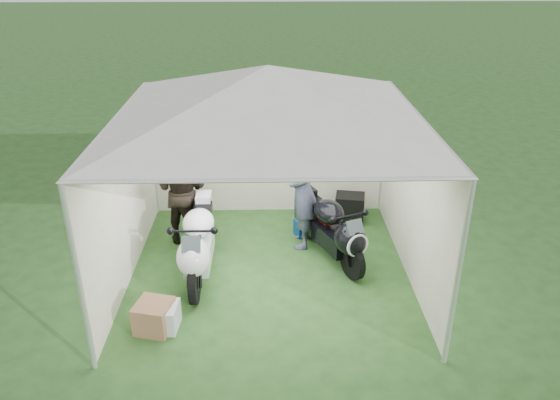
{
  "coord_description": "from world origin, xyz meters",
  "views": [
    {
      "loc": [
        -0.0,
        -6.84,
        4.38
      ],
      "look_at": [
        0.16,
        0.35,
        0.97
      ],
      "focal_mm": 35.0,
      "sensor_mm": 36.0,
      "label": 1
    }
  ],
  "objects_px": {
    "motorcycle_black": "(333,229)",
    "person_dark_jacket": "(182,189)",
    "canopy_tent": "(268,98)",
    "crate_0": "(158,316)",
    "equipment_box": "(350,208)",
    "person_blue_jacket": "(304,191)",
    "crate_1": "(154,316)",
    "motorcycle_white": "(198,243)",
    "paddock_stand": "(306,227)"
  },
  "relations": [
    {
      "from": "equipment_box",
      "to": "crate_1",
      "type": "bearing_deg",
      "value": -134.61
    },
    {
      "from": "equipment_box",
      "to": "crate_1",
      "type": "height_order",
      "value": "equipment_box"
    },
    {
      "from": "person_blue_jacket",
      "to": "crate_1",
      "type": "distance_m",
      "value": 2.96
    },
    {
      "from": "motorcycle_white",
      "to": "paddock_stand",
      "type": "bearing_deg",
      "value": 37.18
    },
    {
      "from": "paddock_stand",
      "to": "crate_0",
      "type": "relative_size",
      "value": 0.76
    },
    {
      "from": "crate_0",
      "to": "equipment_box",
      "type": "bearing_deg",
      "value": 45.56
    },
    {
      "from": "paddock_stand",
      "to": "person_blue_jacket",
      "type": "relative_size",
      "value": 0.2
    },
    {
      "from": "crate_1",
      "to": "motorcycle_black",
      "type": "bearing_deg",
      "value": 33.9
    },
    {
      "from": "motorcycle_black",
      "to": "person_dark_jacket",
      "type": "relative_size",
      "value": 0.99
    },
    {
      "from": "motorcycle_white",
      "to": "motorcycle_black",
      "type": "xyz_separation_m",
      "value": [
        1.95,
        0.43,
        -0.04
      ]
    },
    {
      "from": "crate_0",
      "to": "crate_1",
      "type": "height_order",
      "value": "crate_1"
    },
    {
      "from": "motorcycle_white",
      "to": "motorcycle_black",
      "type": "bearing_deg",
      "value": 12.47
    },
    {
      "from": "motorcycle_black",
      "to": "crate_0",
      "type": "relative_size",
      "value": 3.64
    },
    {
      "from": "motorcycle_black",
      "to": "person_dark_jacket",
      "type": "distance_m",
      "value": 2.43
    },
    {
      "from": "canopy_tent",
      "to": "crate_0",
      "type": "xyz_separation_m",
      "value": [
        -1.39,
        -1.33,
        -2.41
      ]
    },
    {
      "from": "motorcycle_black",
      "to": "paddock_stand",
      "type": "height_order",
      "value": "motorcycle_black"
    },
    {
      "from": "person_dark_jacket",
      "to": "crate_1",
      "type": "xyz_separation_m",
      "value": [
        -0.08,
        -2.27,
        -0.71
      ]
    },
    {
      "from": "canopy_tent",
      "to": "paddock_stand",
      "type": "bearing_deg",
      "value": 59.5
    },
    {
      "from": "canopy_tent",
      "to": "person_blue_jacket",
      "type": "relative_size",
      "value": 3.04
    },
    {
      "from": "equipment_box",
      "to": "crate_0",
      "type": "height_order",
      "value": "equipment_box"
    },
    {
      "from": "paddock_stand",
      "to": "crate_1",
      "type": "distance_m",
      "value": 3.15
    },
    {
      "from": "motorcycle_white",
      "to": "motorcycle_black",
      "type": "height_order",
      "value": "motorcycle_white"
    },
    {
      "from": "person_dark_jacket",
      "to": "canopy_tent",
      "type": "bearing_deg",
      "value": 167.56
    },
    {
      "from": "canopy_tent",
      "to": "crate_0",
      "type": "bearing_deg",
      "value": -136.33
    },
    {
      "from": "paddock_stand",
      "to": "crate_1",
      "type": "xyz_separation_m",
      "value": [
        -2.05,
        -2.4,
        0.05
      ]
    },
    {
      "from": "canopy_tent",
      "to": "motorcycle_black",
      "type": "distance_m",
      "value": 2.28
    },
    {
      "from": "paddock_stand",
      "to": "person_dark_jacket",
      "type": "xyz_separation_m",
      "value": [
        -1.96,
        -0.13,
        0.76
      ]
    },
    {
      "from": "paddock_stand",
      "to": "equipment_box",
      "type": "relative_size",
      "value": 0.77
    },
    {
      "from": "canopy_tent",
      "to": "person_blue_jacket",
      "type": "distance_m",
      "value": 1.87
    },
    {
      "from": "motorcycle_white",
      "to": "person_dark_jacket",
      "type": "height_order",
      "value": "person_dark_jacket"
    },
    {
      "from": "motorcycle_black",
      "to": "crate_0",
      "type": "height_order",
      "value": "motorcycle_black"
    },
    {
      "from": "motorcycle_white",
      "to": "paddock_stand",
      "type": "height_order",
      "value": "motorcycle_white"
    },
    {
      "from": "equipment_box",
      "to": "crate_1",
      "type": "relative_size",
      "value": 1.15
    },
    {
      "from": "paddock_stand",
      "to": "crate_0",
      "type": "height_order",
      "value": "crate_0"
    },
    {
      "from": "canopy_tent",
      "to": "person_blue_jacket",
      "type": "height_order",
      "value": "canopy_tent"
    },
    {
      "from": "crate_1",
      "to": "person_dark_jacket",
      "type": "bearing_deg",
      "value": 87.89
    },
    {
      "from": "person_blue_jacket",
      "to": "crate_0",
      "type": "bearing_deg",
      "value": -40.15
    },
    {
      "from": "crate_0",
      "to": "canopy_tent",
      "type": "bearing_deg",
      "value": 43.67
    },
    {
      "from": "motorcycle_black",
      "to": "person_blue_jacket",
      "type": "height_order",
      "value": "person_blue_jacket"
    },
    {
      "from": "crate_1",
      "to": "motorcycle_white",
      "type": "bearing_deg",
      "value": 69.63
    },
    {
      "from": "crate_1",
      "to": "paddock_stand",
      "type": "bearing_deg",
      "value": 49.48
    },
    {
      "from": "motorcycle_black",
      "to": "paddock_stand",
      "type": "bearing_deg",
      "value": 90.0
    },
    {
      "from": "paddock_stand",
      "to": "person_blue_jacket",
      "type": "bearing_deg",
      "value": -103.98
    },
    {
      "from": "person_dark_jacket",
      "to": "equipment_box",
      "type": "distance_m",
      "value": 2.88
    },
    {
      "from": "person_blue_jacket",
      "to": "person_dark_jacket",
      "type": "bearing_deg",
      "value": -92.66
    },
    {
      "from": "canopy_tent",
      "to": "equipment_box",
      "type": "distance_m",
      "value": 3.1
    },
    {
      "from": "crate_0",
      "to": "person_blue_jacket",
      "type": "bearing_deg",
      "value": 46.81
    },
    {
      "from": "motorcycle_white",
      "to": "crate_1",
      "type": "xyz_separation_m",
      "value": [
        -0.44,
        -1.18,
        -0.37
      ]
    },
    {
      "from": "motorcycle_black",
      "to": "crate_1",
      "type": "distance_m",
      "value": 2.9
    },
    {
      "from": "canopy_tent",
      "to": "person_dark_jacket",
      "type": "relative_size",
      "value": 3.15
    }
  ]
}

